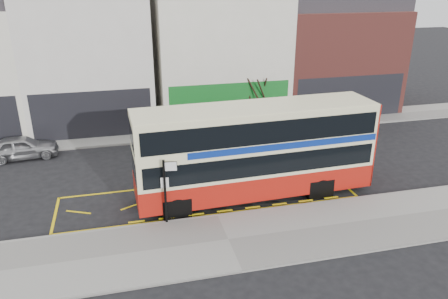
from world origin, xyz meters
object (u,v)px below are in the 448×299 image
object	(u,v)px
car_silver	(22,147)
car_grey	(198,132)
double_decker_bus	(256,150)
street_tree_right	(256,83)
bus_stop_post	(166,185)
car_white	(279,121)

from	to	relation	value
car_silver	car_grey	size ratio (longest dim) A/B	0.90
double_decker_bus	street_tree_right	distance (m)	10.44
double_decker_bus	bus_stop_post	world-z (taller)	double_decker_bus
car_white	bus_stop_post	bearing A→B (deg)	133.38
car_silver	double_decker_bus	bearing A→B (deg)	-128.32
bus_stop_post	car_white	size ratio (longest dim) A/B	0.61
street_tree_right	car_silver	bearing A→B (deg)	-170.95
double_decker_bus	car_white	size ratio (longest dim) A/B	2.41
double_decker_bus	car_grey	distance (m)	7.87
car_grey	car_white	world-z (taller)	car_grey
car_silver	street_tree_right	world-z (taller)	street_tree_right
car_silver	car_white	distance (m)	16.16
double_decker_bus	car_silver	size ratio (longest dim) A/B	2.85
double_decker_bus	car_silver	bearing A→B (deg)	145.17
car_silver	car_grey	xyz separation A→B (m)	(10.37, 0.04, 0.05)
bus_stop_post	street_tree_right	distance (m)	13.91
car_grey	car_white	bearing A→B (deg)	-81.31
double_decker_bus	car_grey	bearing A→B (deg)	98.03
double_decker_bus	bus_stop_post	xyz separation A→B (m)	(-4.40, -1.69, -0.47)
bus_stop_post	car_white	xyz separation A→B (m)	(8.81, 10.19, -1.20)
car_white	street_tree_right	distance (m)	3.01
car_silver	car_grey	bearing A→B (deg)	-95.35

